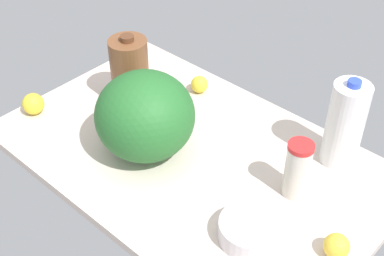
# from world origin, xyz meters

# --- Properties ---
(countertop) EXTENTS (1.20, 0.76, 0.03)m
(countertop) POSITION_xyz_m (0.00, 0.00, 0.01)
(countertop) COLOR beige
(countertop) RESTS_ON ground
(mixing_bowl) EXTENTS (0.17, 0.17, 0.06)m
(mixing_bowl) POSITION_xyz_m (0.34, -0.14, 0.06)
(mixing_bowl) COLOR silver
(mixing_bowl) RESTS_ON countertop
(milk_jug) EXTENTS (0.11, 0.11, 0.29)m
(milk_jug) POSITION_xyz_m (0.35, 0.28, 0.17)
(milk_jug) COLOR white
(milk_jug) RESTS_ON countertop
(chocolate_milk_jug) EXTENTS (0.13, 0.13, 0.26)m
(chocolate_milk_jug) POSITION_xyz_m (-0.34, 0.06, 0.15)
(chocolate_milk_jug) COLOR brown
(chocolate_milk_jug) RESTS_ON countertop
(tumbler_cup) EXTENTS (0.07, 0.07, 0.18)m
(tumbler_cup) POSITION_xyz_m (0.33, 0.07, 0.12)
(tumbler_cup) COLOR beige
(tumbler_cup) RESTS_ON countertop
(watermelon) EXTENTS (0.30, 0.30, 0.27)m
(watermelon) POSITION_xyz_m (-0.11, -0.08, 0.16)
(watermelon) COLOR #25672A
(watermelon) RESTS_ON countertop
(lemon_far_back) EXTENTS (0.06, 0.06, 0.06)m
(lemon_far_back) POSITION_xyz_m (-0.20, 0.26, 0.06)
(lemon_far_back) COLOR yellow
(lemon_far_back) RESTS_ON countertop
(lemon_loose) EXTENTS (0.07, 0.07, 0.07)m
(lemon_loose) POSITION_xyz_m (-0.53, -0.21, 0.07)
(lemon_loose) COLOR yellow
(lemon_loose) RESTS_ON countertop
(lemon_near_front) EXTENTS (0.07, 0.07, 0.07)m
(lemon_near_front) POSITION_xyz_m (0.53, -0.04, 0.06)
(lemon_near_front) COLOR yellow
(lemon_near_front) RESTS_ON countertop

